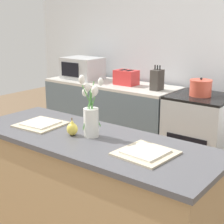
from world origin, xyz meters
The scene contains 12 objects.
back_wall centered at (0.00, 2.00, 1.35)m, with size 5.20×0.08×2.70m.
kitchen_island centered at (0.00, 0.00, 0.44)m, with size 1.80×0.66×0.88m.
back_counter centered at (-1.06, 1.60, 0.45)m, with size 1.68×0.60×0.90m.
stove_range centered at (0.10, 1.60, 0.45)m, with size 0.60×0.61×0.90m.
flower_vase centered at (0.00, 0.02, 1.03)m, with size 0.13×0.15×0.42m.
pear_figurine centered at (-0.12, -0.04, 0.93)m, with size 0.07×0.07×0.12m.
plate_setting_left centered at (-0.46, -0.02, 0.89)m, with size 0.33×0.33×0.02m.
plate_setting_right centered at (0.46, -0.02, 0.89)m, with size 0.33×0.33×0.02m.
toaster centered at (-0.84, 1.61, 0.98)m, with size 0.28×0.18×0.17m.
cooking_pot centered at (0.09, 1.58, 0.98)m, with size 0.22×0.22×0.19m.
microwave centered at (-1.52, 1.60, 1.03)m, with size 0.48×0.37×0.27m.
knife_block centered at (-0.40, 1.56, 1.01)m, with size 0.10×0.14×0.27m.
Camera 1 is at (1.44, -1.62, 1.66)m, focal length 55.00 mm.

